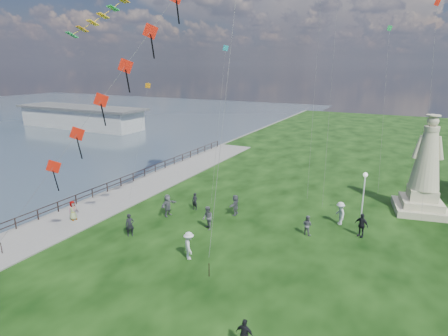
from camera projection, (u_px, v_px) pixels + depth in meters
The scene contains 17 objects.
waterfront at pixel (93, 204), 35.01m from camera, with size 200.00×200.00×1.51m.
pier_pavilion at pixel (81, 117), 78.85m from camera, with size 30.00×8.00×4.40m.
statue at pixel (425, 177), 32.22m from camera, with size 4.90×4.90×8.57m.
lamppost at pixel (364, 185), 31.01m from camera, with size 0.37×0.37×4.00m.
person_0 at pixel (130, 225), 28.21m from camera, with size 0.64×0.42×1.76m, color black.
person_1 at pixel (208, 218), 29.31m from camera, with size 0.93×0.57×1.90m, color #595960.
person_2 at pixel (189, 246), 24.86m from camera, with size 1.24×0.64×1.92m, color silver.
person_3 at pixel (245, 334), 16.97m from camera, with size 0.90×0.46×1.54m, color black.
person_5 at pixel (168, 205), 31.97m from camera, with size 1.79×0.77×1.93m, color #595960.
person_6 at pixel (195, 201), 33.34m from camera, with size 0.57×0.37×1.56m, color black.
person_7 at pixel (307, 225), 28.45m from camera, with size 0.76×0.47×1.56m, color #595960.
person_8 at pixel (340, 213), 30.26m from camera, with size 1.23×0.63×1.90m, color silver.
person_9 at pixel (361, 225), 28.12m from camera, with size 1.08×0.55×1.85m, color black.
person_10 at pixel (73, 212), 30.97m from camera, with size 0.80×0.49×1.63m, color #595960.
person_11 at pixel (235, 205), 32.20m from camera, with size 1.68×0.72×1.81m, color #595960.
red_kite_train at pixel (123, 72), 24.25m from camera, with size 11.37×9.35×19.46m.
small_kites at pixel (332, 42), 33.94m from camera, with size 30.32×17.86×30.94m.
Camera 1 is at (10.50, -14.76, 12.61)m, focal length 30.00 mm.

